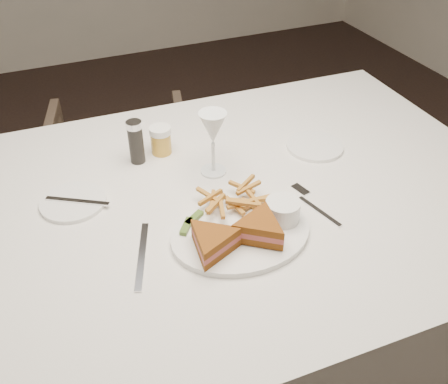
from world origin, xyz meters
TOP-DOWN VIEW (x-y plane):
  - ground at (0.00, 0.00)m, footprint 5.00×5.00m
  - table at (0.11, -0.34)m, footprint 1.58×1.07m
  - chair_far at (0.03, 0.53)m, footprint 0.68×0.66m
  - table_setting at (0.11, -0.40)m, footprint 0.84×0.59m

SIDE VIEW (x-z plane):
  - ground at x=0.00m, z-range 0.00..0.00m
  - chair_far at x=0.03m, z-range 0.00..0.59m
  - table at x=0.11m, z-range 0.00..0.75m
  - table_setting at x=0.11m, z-range 0.70..0.88m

